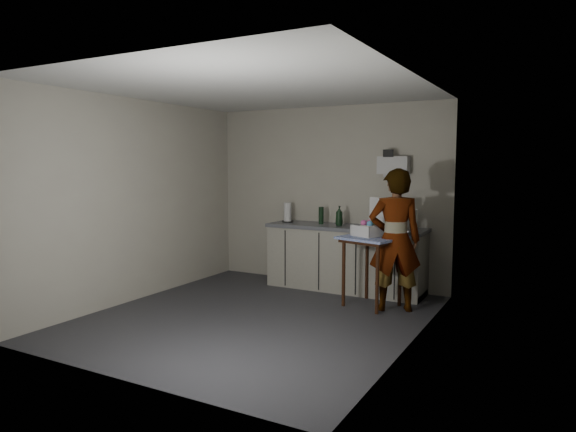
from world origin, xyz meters
The scene contains 15 objects.
ground centered at (0.00, 0.00, 0.00)m, with size 4.00×4.00×0.00m, color #27272C.
wall_back centered at (0.00, 1.99, 1.30)m, with size 3.60×0.02×2.60m, color #B6AE9E.
wall_right centered at (1.79, 0.00, 1.30)m, with size 0.02×4.00×2.60m, color #B6AE9E.
wall_left centered at (-1.79, 0.00, 1.30)m, with size 0.02×4.00×2.60m, color #B6AE9E.
ceiling centered at (0.00, 0.00, 2.60)m, with size 3.60×4.00×0.01m, color white.
kitchen_counter centered at (0.40, 1.70, 0.43)m, with size 2.24×0.62×0.91m.
wall_shelf centered at (1.00, 1.92, 1.75)m, with size 0.42×0.18×0.37m.
side_table centered at (1.00, 1.10, 0.76)m, with size 0.83×0.83×0.88m.
standing_man centered at (1.30, 1.05, 0.86)m, with size 0.63×0.41×1.72m, color #B2A593.
soap_bottle centered at (0.31, 1.68, 1.05)m, with size 0.11×0.11×0.27m, color black.
soda_can centered at (0.31, 1.71, 0.98)m, with size 0.07×0.07×0.13m, color red.
dark_bottle centered at (0.01, 1.73, 1.03)m, with size 0.07×0.07×0.25m, color black.
paper_towel centered at (-0.52, 1.70, 1.05)m, with size 0.16×0.16×0.29m.
dish_rack centered at (1.19, 1.69, 0.97)m, with size 0.38×0.28×0.26m.
bakery_box centered at (0.96, 1.15, 0.98)m, with size 0.45×0.46×0.47m.
Camera 1 is at (3.09, -4.90, 1.77)m, focal length 32.00 mm.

